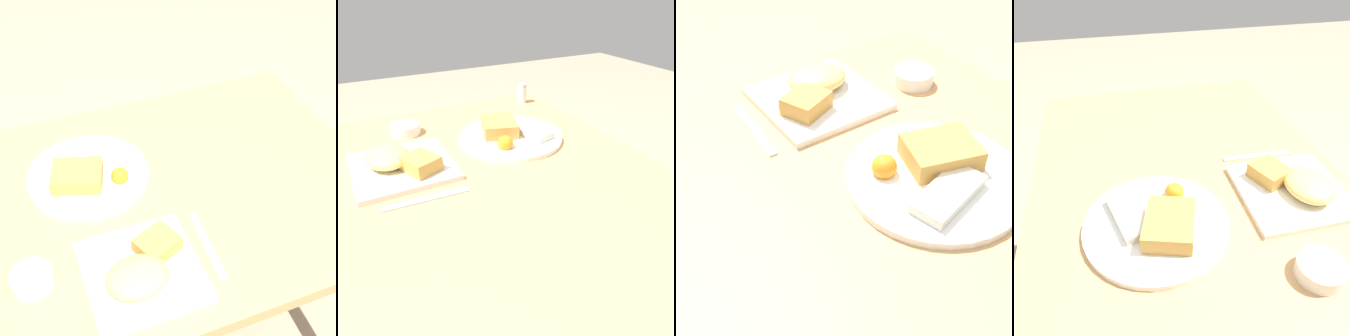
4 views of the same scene
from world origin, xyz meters
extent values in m
cube|color=tan|center=(0.00, 0.00, 0.73)|extent=(1.05, 0.78, 0.04)
cylinder|color=#9F7649|center=(-0.47, -0.33, 0.35)|extent=(0.05, 0.05, 0.71)
cube|color=white|center=(-0.14, -0.22, 0.75)|extent=(0.24, 0.24, 0.01)
ellipsoid|color=#EFCC6B|center=(-0.16, -0.25, 0.78)|extent=(0.13, 0.11, 0.04)
cube|color=gold|center=(-0.09, -0.18, 0.78)|extent=(0.11, 0.10, 0.04)
cylinder|color=white|center=(-0.17, 0.11, 0.75)|extent=(0.31, 0.31, 0.01)
cube|color=gold|center=(-0.20, 0.09, 0.78)|extent=(0.15, 0.13, 0.04)
cube|color=beige|center=(-0.15, 0.16, 0.77)|extent=(0.15, 0.09, 0.02)
sphere|color=orange|center=(-0.10, 0.06, 0.77)|extent=(0.04, 0.04, 0.04)
cylinder|color=white|center=(-0.35, -0.16, 0.76)|extent=(0.09, 0.09, 0.03)
cylinder|color=beige|center=(-0.35, -0.16, 0.77)|extent=(0.07, 0.07, 0.00)
cube|color=silver|center=(0.02, -0.20, 0.75)|extent=(0.03, 0.19, 0.00)
camera|label=1|loc=(-0.29, -0.77, 1.57)|focal=50.00mm
camera|label=2|loc=(0.62, -0.32, 1.16)|focal=35.00mm
camera|label=3|loc=(0.29, 0.51, 1.28)|focal=50.00mm
camera|label=4|loc=(-0.64, 0.17, 1.26)|focal=35.00mm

